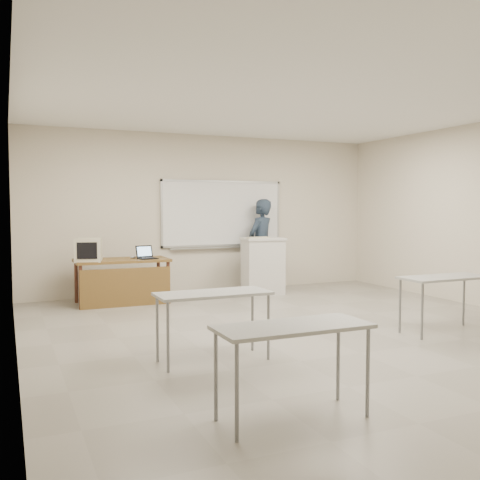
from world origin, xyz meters
name	(u,v)px	position (x,y,z in m)	size (l,w,h in m)	color
floor	(318,336)	(0.00, 0.00, -0.01)	(7.00, 8.00, 0.01)	gray
whiteboard	(223,214)	(0.30, 3.97, 1.48)	(2.48, 0.10, 1.31)	white
student_desks	(388,300)	(0.00, -1.35, 0.67)	(4.40, 2.20, 0.73)	#A5A6A1
instructor_desk	(123,271)	(-1.80, 3.19, 0.56)	(1.54, 0.77, 0.75)	brown
podium	(263,266)	(0.80, 3.20, 0.53)	(0.75, 0.55, 1.05)	#B7B4AE
crt_monitor	(89,250)	(-2.35, 3.18, 0.93)	(0.41, 0.46, 0.39)	#BEB89C
laptop	(147,256)	(-1.40, 3.17, 0.80)	(0.30, 0.28, 0.22)	black
mouse	(133,257)	(-1.60, 3.35, 0.77)	(0.10, 0.06, 0.04)	#9C9DA4
keyboard	(258,238)	(0.65, 3.08, 1.06)	(0.43, 0.14, 0.02)	#BEB89C
presenter	(261,244)	(1.01, 3.72, 0.89)	(0.65, 0.43, 1.78)	black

